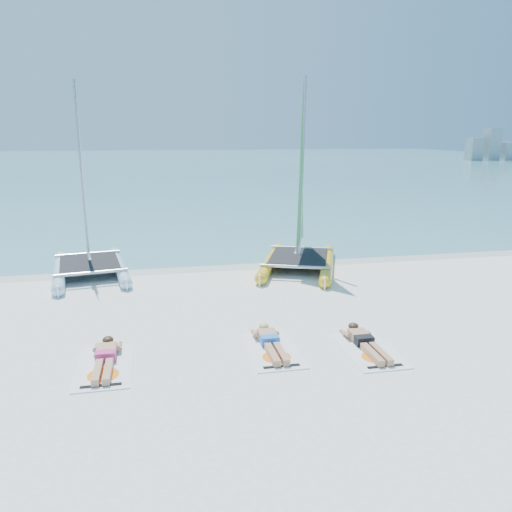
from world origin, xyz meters
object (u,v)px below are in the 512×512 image
(towel_b, at_px, (272,350))
(sunbather_b, at_px, (270,341))
(catamaran_yellow, at_px, (301,206))
(towel_a, at_px, (105,367))
(sunbather_c, at_px, (365,341))
(catamaran_blue, at_px, (85,216))
(towel_c, at_px, (368,350))
(sunbather_a, at_px, (105,357))

(towel_b, xyz_separation_m, sunbather_b, (0.00, 0.19, 0.11))
(catamaran_yellow, bearing_deg, towel_a, -110.11)
(towel_a, relative_size, sunbather_c, 1.07)
(towel_a, relative_size, towel_b, 1.00)
(catamaran_blue, height_order, sunbather_c, catamaran_blue)
(catamaran_blue, xyz_separation_m, catamaran_yellow, (6.69, -0.24, 0.16))
(towel_a, relative_size, towel_c, 1.00)
(catamaran_yellow, relative_size, towel_c, 3.37)
(towel_a, bearing_deg, towel_c, -3.17)
(catamaran_blue, height_order, sunbather_a, catamaran_blue)
(towel_b, relative_size, towel_c, 1.00)
(sunbather_a, xyz_separation_m, towel_c, (5.12, -0.48, -0.11))
(catamaran_blue, distance_m, sunbather_c, 9.33)
(towel_b, xyz_separation_m, sunbather_c, (1.89, -0.19, 0.11))
(catamaran_yellow, distance_m, sunbather_a, 8.66)
(sunbather_b, bearing_deg, sunbather_c, -11.38)
(towel_a, xyz_separation_m, towel_b, (3.23, 0.10, 0.00))
(towel_a, distance_m, sunbather_a, 0.22)
(towel_c, distance_m, sunbather_c, 0.22)
(towel_a, distance_m, sunbather_b, 3.24)
(catamaran_blue, distance_m, towel_a, 7.04)
(catamaran_blue, bearing_deg, towel_b, -66.03)
(catamaran_blue, relative_size, towel_a, 3.26)
(sunbather_a, height_order, towel_c, sunbather_a)
(sunbather_b, bearing_deg, catamaran_yellow, 68.58)
(towel_b, distance_m, sunbather_c, 1.90)
(towel_b, bearing_deg, sunbather_c, -5.69)
(towel_a, height_order, sunbather_c, sunbather_c)
(towel_b, relative_size, sunbather_b, 1.07)
(towel_c, xyz_separation_m, sunbather_c, (0.00, 0.19, 0.11))
(towel_b, bearing_deg, catamaran_yellow, 69.17)
(catamaran_yellow, distance_m, towel_c, 7.07)
(catamaran_blue, relative_size, sunbather_a, 3.50)
(sunbather_a, relative_size, sunbather_c, 1.00)
(catamaran_blue, xyz_separation_m, sunbather_a, (1.03, -6.53, -1.68))
(catamaran_blue, xyz_separation_m, sunbather_b, (4.26, -6.44, -1.68))
(catamaran_blue, distance_m, towel_c, 9.49)
(sunbather_b, relative_size, sunbather_c, 1.00)
(sunbather_a, bearing_deg, towel_c, -5.31)
(towel_b, bearing_deg, sunbather_a, 178.31)
(catamaran_yellow, relative_size, towel_b, 3.37)
(catamaran_blue, height_order, sunbather_b, catamaran_blue)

